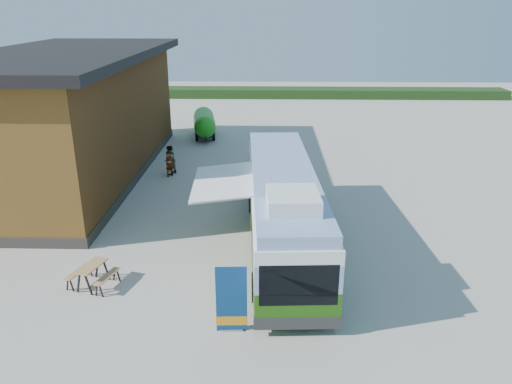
{
  "coord_description": "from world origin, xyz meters",
  "views": [
    {
      "loc": [
        1.37,
        -19.21,
        9.99
      ],
      "look_at": [
        0.76,
        3.5,
        1.4
      ],
      "focal_mm": 35.0,
      "sensor_mm": 36.0,
      "label": 1
    }
  ],
  "objects_px": {
    "banner": "(232,305)",
    "slurry_tanker": "(204,122)",
    "bus": "(283,205)",
    "picnic_table": "(92,270)",
    "person_a": "(169,164)",
    "person_b": "(170,160)"
  },
  "relations": [
    {
      "from": "bus",
      "to": "person_b",
      "type": "bearing_deg",
      "value": 121.83
    },
    {
      "from": "bus",
      "to": "slurry_tanker",
      "type": "distance_m",
      "value": 19.9
    },
    {
      "from": "picnic_table",
      "to": "person_a",
      "type": "distance_m",
      "value": 12.86
    },
    {
      "from": "bus",
      "to": "person_b",
      "type": "xyz_separation_m",
      "value": [
        -6.76,
        9.71,
        -1.02
      ]
    },
    {
      "from": "picnic_table",
      "to": "banner",
      "type": "bearing_deg",
      "value": -9.4
    },
    {
      "from": "banner",
      "to": "bus",
      "type": "bearing_deg",
      "value": 70.94
    },
    {
      "from": "banner",
      "to": "picnic_table",
      "type": "xyz_separation_m",
      "value": [
        -5.42,
        2.62,
        -0.31
      ]
    },
    {
      "from": "bus",
      "to": "banner",
      "type": "height_order",
      "value": "bus"
    },
    {
      "from": "bus",
      "to": "person_a",
      "type": "relative_size",
      "value": 8.33
    },
    {
      "from": "banner",
      "to": "person_a",
      "type": "height_order",
      "value": "banner"
    },
    {
      "from": "bus",
      "to": "banner",
      "type": "xyz_separation_m",
      "value": [
        -1.76,
        -6.14,
        -0.97
      ]
    },
    {
      "from": "picnic_table",
      "to": "slurry_tanker",
      "type": "distance_m",
      "value": 22.6
    },
    {
      "from": "banner",
      "to": "slurry_tanker",
      "type": "height_order",
      "value": "banner"
    },
    {
      "from": "banner",
      "to": "person_b",
      "type": "xyz_separation_m",
      "value": [
        -5.0,
        15.85,
        -0.05
      ]
    },
    {
      "from": "picnic_table",
      "to": "person_a",
      "type": "relative_size",
      "value": 1.17
    },
    {
      "from": "bus",
      "to": "person_a",
      "type": "height_order",
      "value": "bus"
    },
    {
      "from": "picnic_table",
      "to": "slurry_tanker",
      "type": "xyz_separation_m",
      "value": [
        1.43,
        22.55,
        0.53
      ]
    },
    {
      "from": "person_a",
      "to": "person_b",
      "type": "distance_m",
      "value": 0.41
    },
    {
      "from": "person_a",
      "to": "person_b",
      "type": "height_order",
      "value": "person_b"
    },
    {
      "from": "bus",
      "to": "slurry_tanker",
      "type": "height_order",
      "value": "bus"
    },
    {
      "from": "bus",
      "to": "picnic_table",
      "type": "bearing_deg",
      "value": -156.91
    },
    {
      "from": "bus",
      "to": "banner",
      "type": "bearing_deg",
      "value": -109.06
    }
  ]
}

